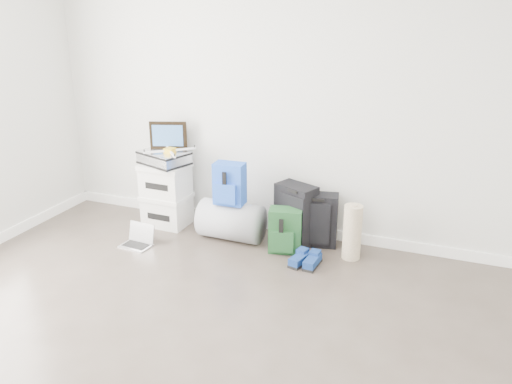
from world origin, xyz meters
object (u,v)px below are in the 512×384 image
at_px(boxes_stack, 166,194).
at_px(duffel_bag, 231,221).
at_px(laptop, 138,240).
at_px(large_suitcase, 296,215).
at_px(briefcase, 164,158).
at_px(carry_on, 320,220).

bearing_deg(boxes_stack, duffel_bag, -5.11).
xyz_separation_m(duffel_bag, laptop, (-0.75, -0.45, -0.14)).
bearing_deg(large_suitcase, briefcase, -155.08).
bearing_deg(carry_on, boxes_stack, 171.79).
xyz_separation_m(boxes_stack, laptop, (-0.00, -0.54, -0.27)).
distance_m(boxes_stack, large_suitcase, 1.34).
bearing_deg(briefcase, laptop, -71.35).
height_order(boxes_stack, large_suitcase, boxes_stack).
relative_size(boxes_stack, carry_on, 1.28).
distance_m(duffel_bag, carry_on, 0.84).
xyz_separation_m(duffel_bag, carry_on, (0.82, 0.18, 0.07)).
xyz_separation_m(briefcase, carry_on, (1.56, 0.09, -0.45)).
bearing_deg(briefcase, carry_on, 22.09).
height_order(large_suitcase, carry_on, large_suitcase).
bearing_deg(duffel_bag, laptop, -147.56).
height_order(duffel_bag, large_suitcase, large_suitcase).
bearing_deg(boxes_stack, large_suitcase, 3.66).
distance_m(large_suitcase, carry_on, 0.23).
height_order(boxes_stack, briefcase, briefcase).
relative_size(briefcase, laptop, 1.54).
relative_size(briefcase, large_suitcase, 0.79).
distance_m(duffel_bag, large_suitcase, 0.62).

